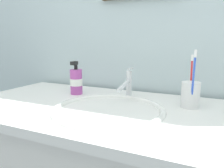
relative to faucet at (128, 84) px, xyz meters
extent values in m
cube|color=silver|center=(0.00, 0.19, 0.29)|extent=(2.43, 0.04, 2.40)
cube|color=white|center=(0.00, -0.15, -0.08)|extent=(1.23, 0.59, 0.03)
ellipsoid|color=white|center=(0.00, -0.19, -0.12)|extent=(0.35, 0.35, 0.12)
torus|color=white|center=(0.00, -0.19, -0.06)|extent=(0.41, 0.41, 0.02)
cylinder|color=#595B60|center=(0.00, -0.19, -0.17)|extent=(0.03, 0.03, 0.01)
cylinder|color=silver|center=(0.00, 0.02, 0.00)|extent=(0.02, 0.02, 0.12)
cylinder|color=silver|center=(0.00, -0.04, 0.00)|extent=(0.02, 0.12, 0.04)
cylinder|color=silver|center=(0.00, 0.04, 0.06)|extent=(0.01, 0.05, 0.01)
cylinder|color=white|center=(0.26, -0.03, -0.01)|extent=(0.07, 0.07, 0.10)
cylinder|color=red|center=(0.26, 0.01, 0.03)|extent=(0.01, 0.05, 0.17)
cube|color=white|center=(0.25, 0.03, 0.12)|extent=(0.01, 0.02, 0.03)
cylinder|color=blue|center=(0.27, -0.07, 0.04)|extent=(0.01, 0.05, 0.20)
cube|color=white|center=(0.27, -0.09, 0.14)|extent=(0.01, 0.02, 0.03)
cylinder|color=#B24CA5|center=(-0.25, -0.03, 0.00)|extent=(0.06, 0.06, 0.12)
cylinder|color=black|center=(-0.25, -0.03, 0.06)|extent=(0.02, 0.02, 0.02)
cube|color=black|center=(-0.25, -0.04, 0.08)|extent=(0.02, 0.04, 0.02)
cylinder|color=white|center=(-0.25, -0.03, -0.01)|extent=(0.06, 0.06, 0.03)
camera|label=1|loc=(0.32, -0.85, 0.17)|focal=34.52mm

